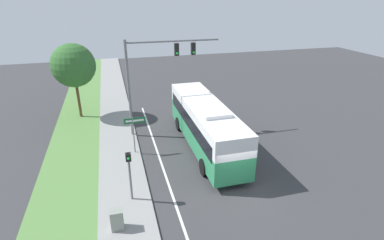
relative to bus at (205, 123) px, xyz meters
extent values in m
plane|color=#38383A|center=(0.11, -5.65, -1.97)|extent=(80.00, 80.00, 0.00)
cube|color=gray|center=(-6.09, -5.65, -1.91)|extent=(2.80, 80.00, 0.12)
cube|color=#568442|center=(-9.29, -5.65, -1.92)|extent=(3.60, 80.00, 0.10)
cube|color=silver|center=(-3.49, -5.65, -1.97)|extent=(0.14, 30.00, 0.01)
cube|color=#2D8956|center=(0.00, 0.01, -0.74)|extent=(2.48, 11.10, 1.60)
cube|color=white|center=(0.00, 0.01, 0.71)|extent=(2.48, 11.10, 1.31)
cube|color=black|center=(0.00, 0.01, 0.26)|extent=(2.52, 10.21, 0.99)
cube|color=white|center=(0.00, -0.82, 1.48)|extent=(1.73, 3.88, 0.24)
cylinder|color=black|center=(-1.19, 3.45, -1.43)|extent=(0.28, 1.08, 1.08)
cylinder|color=black|center=(1.19, 3.45, -1.43)|extent=(0.28, 1.08, 1.08)
cylinder|color=black|center=(-1.19, -3.43, -1.43)|extent=(0.28, 1.08, 1.08)
cylinder|color=black|center=(1.19, -3.43, -1.43)|extent=(0.28, 1.08, 1.08)
cylinder|color=slate|center=(-4.94, 3.40, 1.76)|extent=(0.20, 0.20, 7.47)
cylinder|color=slate|center=(-1.46, 3.40, 5.24)|extent=(6.96, 0.14, 0.14)
cube|color=black|center=(-1.23, 3.40, 4.62)|extent=(0.32, 0.28, 0.90)
sphere|color=#1ED838|center=(-1.23, 3.22, 4.38)|extent=(0.18, 0.18, 0.18)
cube|color=black|center=(0.05, 3.40, 4.62)|extent=(0.32, 0.28, 0.90)
sphere|color=#1ED838|center=(0.05, 3.22, 4.38)|extent=(0.18, 0.18, 0.18)
cylinder|color=slate|center=(-5.70, -4.80, -0.50)|extent=(0.12, 0.12, 2.95)
cube|color=black|center=(-5.70, -4.80, 0.76)|extent=(0.28, 0.24, 0.44)
sphere|color=#1ED838|center=(-5.70, -4.95, 0.76)|extent=(0.14, 0.14, 0.14)
cylinder|color=slate|center=(-5.04, 0.41, -0.59)|extent=(0.08, 0.08, 2.76)
cube|color=#145B2D|center=(-4.89, 0.41, 0.54)|extent=(1.45, 0.03, 0.39)
cube|color=white|center=(-4.89, 0.39, 0.54)|extent=(1.24, 0.01, 0.14)
cube|color=gray|center=(-6.55, -6.88, -1.34)|extent=(0.60, 0.46, 1.04)
cylinder|color=brown|center=(-9.13, 8.43, -0.09)|extent=(0.24, 0.24, 3.57)
sphere|color=#33662D|center=(-9.13, 8.43, 2.81)|extent=(3.71, 3.71, 3.71)
camera|label=1|loc=(-6.09, -18.52, 8.53)|focal=28.00mm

